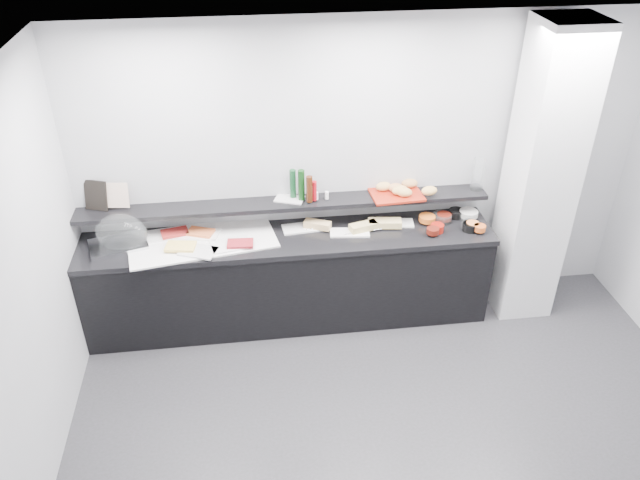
{
  "coord_description": "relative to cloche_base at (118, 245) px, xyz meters",
  "views": [
    {
      "loc": [
        -1.01,
        -2.9,
        3.78
      ],
      "look_at": [
        -0.45,
        1.45,
        1.0
      ],
      "focal_mm": 35.0,
      "sensor_mm": 36.0,
      "label": 1
    }
  ],
  "objects": [
    {
      "name": "linen_runner",
      "position": [
        0.7,
        0.0,
        -0.01
      ],
      "size": [
        1.32,
        0.79,
        0.01
      ],
      "primitive_type": "cube",
      "rotation": [
        0.0,
        0.0,
        0.17
      ],
      "color": "white",
      "rests_on": "counter_top"
    },
    {
      "name": "fill_glass_fruit",
      "position": [
        2.7,
        0.06,
        0.03
      ],
      "size": [
        0.16,
        0.16,
        0.05
      ],
      "primitive_type": "cylinder",
      "rotation": [
        0.0,
        0.0,
        -0.12
      ],
      "color": "orange",
      "rests_on": "bowl_glass_fruit"
    },
    {
      "name": "carafe",
      "position": [
        3.17,
        0.17,
        0.38
      ],
      "size": [
        0.13,
        0.13,
        0.3
      ],
      "primitive_type": "cylinder",
      "rotation": [
        0.0,
        0.0,
        -0.24
      ],
      "color": "white",
      "rests_on": "wall_shelf"
    },
    {
      "name": "bread_roll_n",
      "position": [
        2.57,
        0.25,
        0.29
      ],
      "size": [
        0.15,
        0.1,
        0.08
      ],
      "primitive_type": "ellipsoid",
      "rotation": [
        0.0,
        0.0,
        0.01
      ],
      "color": "#B37C44",
      "rests_on": "bread_tray"
    },
    {
      "name": "back_wall",
      "position": [
        2.14,
        0.28,
        0.43
      ],
      "size": [
        5.0,
        0.02,
        2.7
      ],
      "primitive_type": "cube",
      "color": "#A6A9AD",
      "rests_on": "ground"
    },
    {
      "name": "platter_cheese",
      "position": [
        0.68,
        -0.19,
        0.0
      ],
      "size": [
        0.35,
        0.3,
        0.01
      ],
      "primitive_type": "cube",
      "rotation": [
        0.0,
        0.0,
        -0.4
      ],
      "color": "silver",
      "rests_on": "linen_runner"
    },
    {
      "name": "bowl_black_jam",
      "position": [
        3.0,
        0.13,
        0.02
      ],
      "size": [
        0.15,
        0.15,
        0.07
      ],
      "primitive_type": "cylinder",
      "rotation": [
        0.0,
        0.0,
        0.06
      ],
      "color": "black",
      "rests_on": "counter_top"
    },
    {
      "name": "fill_black_fruit",
      "position": [
        3.12,
        -0.17,
        0.03
      ],
      "size": [
        0.14,
        0.14,
        0.05
      ],
      "primitive_type": "cylinder",
      "rotation": [
        0.0,
        0.0,
        -0.43
      ],
      "color": "#CC531B",
      "rests_on": "bowl_black_fruit"
    },
    {
      "name": "bottle_green_a",
      "position": [
        1.51,
        0.22,
        0.37
      ],
      "size": [
        0.06,
        0.06,
        0.26
      ],
      "primitive_type": "cylinder",
      "rotation": [
        0.0,
        0.0,
        -0.21
      ],
      "color": "#103D1E",
      "rests_on": "condiment_tray"
    },
    {
      "name": "bread_roll_se",
      "position": [
        2.71,
        0.09,
        0.29
      ],
      "size": [
        0.16,
        0.11,
        0.08
      ],
      "primitive_type": "ellipsoid",
      "rotation": [
        0.0,
        0.0,
        0.14
      ],
      "color": "#D9A652",
      "rests_on": "bread_tray"
    },
    {
      "name": "fill_glass_cream",
      "position": [
        3.1,
        0.1,
        0.03
      ],
      "size": [
        0.22,
        0.22,
        0.05
      ],
      "primitive_type": "cylinder",
      "rotation": [
        0.0,
        0.0,
        -0.36
      ],
      "color": "white",
      "rests_on": "bowl_glass_cream"
    },
    {
      "name": "bread_roll_midw",
      "position": [
        2.43,
        0.18,
        0.29
      ],
      "size": [
        0.13,
        0.09,
        0.08
      ],
      "primitive_type": "ellipsoid",
      "rotation": [
        0.0,
        0.0,
        -0.01
      ],
      "color": "#C2814A",
      "rests_on": "bread_tray"
    },
    {
      "name": "sandwich_plate_mid",
      "position": [
        1.98,
        -0.03,
        -0.01
      ],
      "size": [
        0.36,
        0.18,
        0.01
      ],
      "primitive_type": "cube",
      "rotation": [
        0.0,
        0.0,
        -0.11
      ],
      "color": "white",
      "rests_on": "counter_top"
    },
    {
      "name": "condiment_tray",
      "position": [
        1.48,
        0.19,
        0.24
      ],
      "size": [
        0.29,
        0.23,
        0.01
      ],
      "primitive_type": "cube",
      "rotation": [
        0.0,
        0.0,
        -0.35
      ],
      "color": "silver",
      "rests_on": "wall_shelf"
    },
    {
      "name": "bottle_green_b",
      "position": [
        1.58,
        0.16,
        0.38
      ],
      "size": [
        0.06,
        0.06,
        0.28
      ],
      "primitive_type": "cylinder",
      "rotation": [
        0.0,
        0.0,
        0.08
      ],
      "color": "black",
      "rests_on": "condiment_tray"
    },
    {
      "name": "fill_black_jam",
      "position": [
        2.86,
        0.07,
        0.03
      ],
      "size": [
        0.16,
        0.16,
        0.05
      ],
      "primitive_type": "cylinder",
      "rotation": [
        0.0,
        0.0,
        -0.25
      ],
      "color": "#5B160D",
      "rests_on": "bowl_black_jam"
    },
    {
      "name": "shaker_pepper",
      "position": [
        1.8,
        0.14,
        0.28
      ],
      "size": [
        0.04,
        0.04,
        0.07
      ],
      "primitive_type": "cylinder",
      "rotation": [
        0.0,
        0.0,
        0.12
      ],
      "color": "white",
      "rests_on": "condiment_tray"
    },
    {
      "name": "bowl_glass_salmon",
      "position": [
        3.05,
        -0.1,
        0.02
      ],
      "size": [
        0.16,
        0.16,
        0.07
      ],
      "primitive_type": "cylinder",
      "rotation": [
        0.0,
        0.0,
        0.07
      ],
      "color": "silver",
      "rests_on": "counter_top"
    },
    {
      "name": "bread_roll_nw",
      "position": [
        2.32,
        0.22,
        0.29
      ],
      "size": [
        0.15,
        0.11,
        0.08
      ],
      "primitive_type": "ellipsoid",
      "rotation": [
        0.0,
        0.0,
        0.14
      ],
      "color": "tan",
      "rests_on": "bread_tray"
    },
    {
      "name": "counter_top",
      "position": [
        1.44,
        -0.02,
        -0.05
      ],
      "size": [
        3.62,
        0.62,
        0.05
      ],
      "primitive_type": "cube",
      "color": "black",
      "rests_on": "buffet_cabinet"
    },
    {
      "name": "food_salmon",
      "position": [
        0.69,
        0.09,
        0.02
      ],
      "size": [
        0.26,
        0.21,
        0.02
      ],
      "primitive_type": "cube",
      "rotation": [
        0.0,
        0.0,
        -0.37
      ],
      "color": "#DE602D",
      "rests_on": "platter_salmon"
    },
    {
      "name": "bread_roll_sw",
      "position": [
        2.45,
        0.13,
        0.29
      ],
      "size": [
        0.17,
        0.13,
        0.08
      ],
      "primitive_type": "ellipsoid",
      "rotation": [
        0.0,
        0.0,
        0.25
      ],
      "color": "tan",
      "rests_on": "bread_tray"
    },
    {
      "name": "print_art",
      "position": [
        0.02,
        0.22,
        0.36
      ],
      "size": [
        0.2,
        0.08,
        0.22
      ],
      "primitive_type": "cube",
      "rotation": [
        -0.21,
        0.0,
        -0.13
      ],
      "color": "#D4AA98",
      "rests_on": "framed_print"
    },
    {
      "name": "sandwich_food_mid",
      "position": [
        2.11,
        -0.01,
        0.02
      ],
      "size": [
        0.27,
        0.16,
        0.06
      ],
      "primitive_type": "cube",
      "rotation": [
        0.0,
        0.0,
        0.27
      ],
      "color": "tan",
      "rests_on": "sandwich_plate_mid"
    },
    {
      "name": "shaker_salt",
      "position": [
        1.71,
        0.15,
        0.28
      ],
      "size": [
        0.04,
        0.04,
        0.07
      ],
      "primitive_type": "cylinder",
      "rotation": [
        0.0,
        0.0,
        0.35
      ],
      "color": "white",
      "rests_on": "condiment_tray"
    },
    {
      "name": "fill_red_jam",
      "position": [
        2.69,
        -0.16,
        0.03
      ],
      "size": [
        0.14,
        0.14,
        0.05
      ],
      "primitive_type": "cylinder",
      "rotation": [
        0.0,
        0.0,
        0.29
      ],
      "color": "#4F130B",
      "rests_on": "bowl_red_jam"
    },
    {
      "name": "wall_shelf",
      "position": [
        1.44,
        0.16,
        0.21
      ],
      "size": [
        3.6,
        0.25,
        0.04
      ],
      "primitive_type": "cube",
      "color": "black",
      "rests_on": "back_wall"
    },
    {
      "name": "column",
      "position": [
        3.64,
        -0.07,
        0.43
      ],
      "size": [
        0.5,
        0.5,
        2.7
      ],
      "primitive_type": "cube",
      "color": "silver",
      "rests_on": "ground"
    },
    {
      "name": "food_cheese",
      "position": [
        0.53,
        -0.12,
        0.02
      ],
      "size": [
        0.27,
        0.19,
        0.02
      ],
      "primitive_type": "cube",
      "rotation": [
        0.0,
        0.0,
        -0.16
      ],
      "color": "#FBD461",
      "rests_on": "platter_cheese"
    },
    {
      "name": "platter_meat_b",
      "position": [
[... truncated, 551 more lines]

